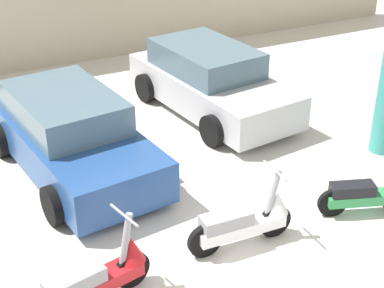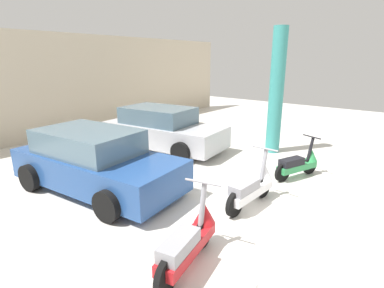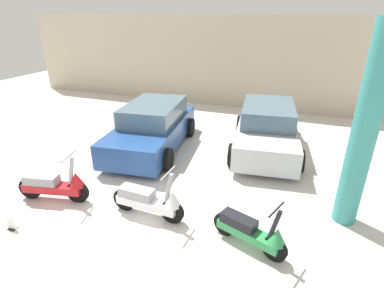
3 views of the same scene
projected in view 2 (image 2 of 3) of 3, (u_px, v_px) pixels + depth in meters
The scene contains 8 objects.
ground_plane at pixel (287, 227), 5.08m from camera, with size 28.00×28.00×0.00m, color silver.
wall_back at pixel (36, 88), 9.99m from camera, with size 19.60×0.12×3.62m, color beige.
scooter_front_left at pixel (190, 239), 4.07m from camera, with size 1.53×0.66×1.08m.
scooter_front_right at pixel (252, 187), 5.75m from camera, with size 1.53×0.55×1.07m.
scooter_front_center at pixel (299, 163), 7.13m from camera, with size 1.33×0.69×0.97m.
car_rear_left at pixel (95, 162), 6.41m from camera, with size 2.21×4.01×1.30m.
car_rear_center at pixel (163, 129), 9.36m from camera, with size 2.20×3.99×1.30m.
support_column_side at pixel (276, 92), 8.71m from camera, with size 0.42×0.42×3.62m, color teal.
Camera 2 is at (-4.50, -1.61, 2.75)m, focal length 28.00 mm.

